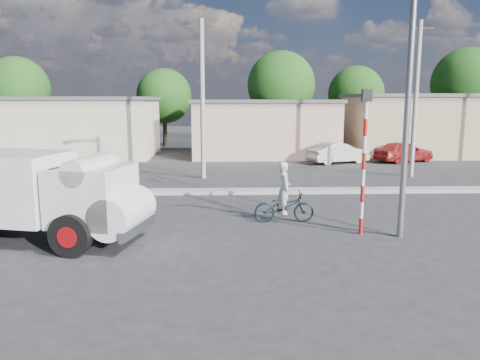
{
  "coord_description": "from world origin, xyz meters",
  "views": [
    {
      "loc": [
        -1.0,
        -12.12,
        4.07
      ],
      "look_at": [
        -0.4,
        3.85,
        1.3
      ],
      "focal_mm": 35.0,
      "sensor_mm": 36.0,
      "label": 1
    }
  ],
  "objects_px": {
    "truck": "(38,193)",
    "cyclist": "(284,197)",
    "bicycle": "(284,207)",
    "streetlight": "(404,67)",
    "car_red": "(404,151)",
    "traffic_pole": "(364,150)",
    "car_cream": "(338,153)"
  },
  "relations": [
    {
      "from": "car_red",
      "to": "streetlight",
      "type": "relative_size",
      "value": 0.45
    },
    {
      "from": "car_cream",
      "to": "car_red",
      "type": "xyz_separation_m",
      "value": [
        4.47,
        0.45,
        0.02
      ]
    },
    {
      "from": "bicycle",
      "to": "cyclist",
      "type": "distance_m",
      "value": 0.35
    },
    {
      "from": "truck",
      "to": "cyclist",
      "type": "bearing_deg",
      "value": 27.09
    },
    {
      "from": "bicycle",
      "to": "traffic_pole",
      "type": "xyz_separation_m",
      "value": [
        2.15,
        -1.53,
        2.07
      ]
    },
    {
      "from": "truck",
      "to": "traffic_pole",
      "type": "xyz_separation_m",
      "value": [
        9.49,
        0.33,
        1.17
      ]
    },
    {
      "from": "car_cream",
      "to": "car_red",
      "type": "height_order",
      "value": "car_red"
    },
    {
      "from": "truck",
      "to": "traffic_pole",
      "type": "relative_size",
      "value": 1.5
    },
    {
      "from": "truck",
      "to": "streetlight",
      "type": "xyz_separation_m",
      "value": [
        10.42,
        0.03,
        3.54
      ]
    },
    {
      "from": "bicycle",
      "to": "car_red",
      "type": "bearing_deg",
      "value": -33.77
    },
    {
      "from": "truck",
      "to": "streetlight",
      "type": "relative_size",
      "value": 0.73
    },
    {
      "from": "traffic_pole",
      "to": "cyclist",
      "type": "bearing_deg",
      "value": 144.48
    },
    {
      "from": "car_red",
      "to": "streetlight",
      "type": "distance_m",
      "value": 18.56
    },
    {
      "from": "cyclist",
      "to": "car_red",
      "type": "relative_size",
      "value": 0.43
    },
    {
      "from": "streetlight",
      "to": "bicycle",
      "type": "bearing_deg",
      "value": 149.29
    },
    {
      "from": "car_cream",
      "to": "traffic_pole",
      "type": "relative_size",
      "value": 0.93
    },
    {
      "from": "truck",
      "to": "cyclist",
      "type": "relative_size",
      "value": 3.76
    },
    {
      "from": "truck",
      "to": "car_cream",
      "type": "height_order",
      "value": "truck"
    },
    {
      "from": "truck",
      "to": "traffic_pole",
      "type": "distance_m",
      "value": 9.56
    },
    {
      "from": "cyclist",
      "to": "traffic_pole",
      "type": "height_order",
      "value": "traffic_pole"
    },
    {
      "from": "bicycle",
      "to": "car_red",
      "type": "distance_m",
      "value": 17.87
    },
    {
      "from": "truck",
      "to": "cyclist",
      "type": "xyz_separation_m",
      "value": [
        7.34,
        1.86,
        -0.55
      ]
    },
    {
      "from": "bicycle",
      "to": "streetlight",
      "type": "distance_m",
      "value": 5.71
    },
    {
      "from": "truck",
      "to": "cyclist",
      "type": "distance_m",
      "value": 7.59
    },
    {
      "from": "streetlight",
      "to": "cyclist",
      "type": "bearing_deg",
      "value": 149.29
    },
    {
      "from": "bicycle",
      "to": "truck",
      "type": "bearing_deg",
      "value": 103.91
    },
    {
      "from": "cyclist",
      "to": "car_cream",
      "type": "bearing_deg",
      "value": -20.74
    },
    {
      "from": "cyclist",
      "to": "traffic_pole",
      "type": "relative_size",
      "value": 0.4
    },
    {
      "from": "car_cream",
      "to": "bicycle",
      "type": "bearing_deg",
      "value": 137.43
    },
    {
      "from": "car_cream",
      "to": "streetlight",
      "type": "height_order",
      "value": "streetlight"
    },
    {
      "from": "truck",
      "to": "streetlight",
      "type": "bearing_deg",
      "value": 13.0
    },
    {
      "from": "bicycle",
      "to": "traffic_pole",
      "type": "distance_m",
      "value": 3.36
    }
  ]
}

